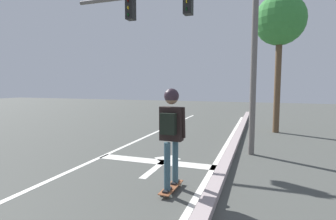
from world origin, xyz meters
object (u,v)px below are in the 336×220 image
object	(u,v)px
roadside_tree	(280,22)
skateboard	(171,187)
traffic_signal_mast	(197,26)
skater	(171,125)

from	to	relation	value
roadside_tree	skateboard	bearing A→B (deg)	-106.71
skateboard	traffic_signal_mast	distance (m)	4.63
roadside_tree	traffic_signal_mast	bearing A→B (deg)	-121.75
skater	roadside_tree	world-z (taller)	roadside_tree
traffic_signal_mast	roadside_tree	size ratio (longest dim) A/B	1.03
skater	traffic_signal_mast	distance (m)	3.87
skateboard	traffic_signal_mast	xyz separation A→B (m)	(-0.29, 3.08, 3.44)
traffic_signal_mast	skater	bearing A→B (deg)	-84.65
traffic_signal_mast	roadside_tree	distance (m)	4.55
traffic_signal_mast	roadside_tree	bearing A→B (deg)	58.25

